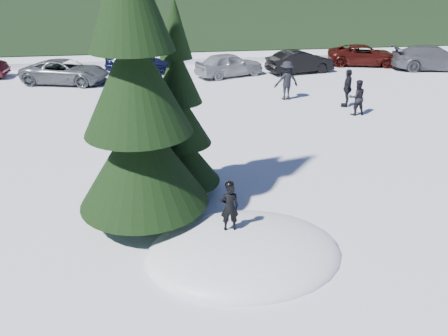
{
  "coord_description": "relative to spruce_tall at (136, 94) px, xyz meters",
  "views": [
    {
      "loc": [
        -1.72,
        -8.11,
        5.87
      ],
      "look_at": [
        -0.1,
        2.33,
        1.1
      ],
      "focal_mm": 35.0,
      "sensor_mm": 36.0,
      "label": 1
    }
  ],
  "objects": [
    {
      "name": "ground",
      "position": [
        2.2,
        -1.8,
        -3.32
      ],
      "size": [
        200.0,
        200.0,
        0.0
      ],
      "primitive_type": "plane",
      "color": "white",
      "rests_on": "ground"
    },
    {
      "name": "snow_mound",
      "position": [
        2.2,
        -1.8,
        -3.32
      ],
      "size": [
        4.48,
        3.52,
        0.96
      ],
      "primitive_type": "ellipsoid",
      "color": "white",
      "rests_on": "ground"
    },
    {
      "name": "spruce_tall",
      "position": [
        0.0,
        0.0,
        0.0
      ],
      "size": [
        3.2,
        3.2,
        8.6
      ],
      "color": "black",
      "rests_on": "ground"
    },
    {
      "name": "spruce_short",
      "position": [
        1.0,
        1.4,
        -1.22
      ],
      "size": [
        2.2,
        2.2,
        5.37
      ],
      "color": "black",
      "rests_on": "ground"
    },
    {
      "name": "child_skier",
      "position": [
        1.91,
        -1.49,
        -2.27
      ],
      "size": [
        0.43,
        0.29,
        1.15
      ],
      "primitive_type": "imported",
      "rotation": [
        0.0,
        0.0,
        3.11
      ],
      "color": "black",
      "rests_on": "snow_mound"
    },
    {
      "name": "adult_0",
      "position": [
        9.18,
        7.81,
        -2.54
      ],
      "size": [
        0.76,
        0.6,
        1.57
      ],
      "primitive_type": "imported",
      "rotation": [
        0.0,
        0.0,
        3.14
      ],
      "color": "black",
      "rests_on": "ground"
    },
    {
      "name": "adult_1",
      "position": [
        9.28,
        9.12,
        -2.44
      ],
      "size": [
        0.83,
        1.12,
        1.77
      ],
      "primitive_type": "imported",
      "rotation": [
        0.0,
        0.0,
        4.27
      ],
      "color": "black",
      "rests_on": "ground"
    },
    {
      "name": "adult_2",
      "position": [
        6.81,
        10.76,
        -2.37
      ],
      "size": [
        1.3,
        0.85,
        1.9
      ],
      "primitive_type": "imported",
      "rotation": [
        0.0,
        0.0,
        3.26
      ],
      "color": "black",
      "rests_on": "ground"
    },
    {
      "name": "car_2",
      "position": [
        -4.61,
        16.0,
        -2.65
      ],
      "size": [
        5.26,
        3.49,
        1.34
      ],
      "primitive_type": "imported",
      "rotation": [
        0.0,
        0.0,
        1.29
      ],
      "color": "#565B5F",
      "rests_on": "ground"
    },
    {
      "name": "car_3",
      "position": [
        -0.5,
        18.41,
        -2.69
      ],
      "size": [
        4.64,
        2.67,
        1.27
      ],
      "primitive_type": "imported",
      "rotation": [
        0.0,
        0.0,
        1.35
      ],
      "color": "black",
      "rests_on": "ground"
    },
    {
      "name": "car_4",
      "position": [
        4.88,
        16.42,
        -2.6
      ],
      "size": [
        4.53,
        3.06,
        1.43
      ],
      "primitive_type": "imported",
      "rotation": [
        0.0,
        0.0,
        1.93
      ],
      "color": "gray",
      "rests_on": "ground"
    },
    {
      "name": "car_5",
      "position": [
        9.43,
        16.7,
        -2.62
      ],
      "size": [
        4.44,
        2.31,
        1.39
      ],
      "primitive_type": "imported",
      "rotation": [
        0.0,
        0.0,
        1.78
      ],
      "color": "black",
      "rests_on": "ground"
    },
    {
      "name": "car_6",
      "position": [
        14.54,
        18.44,
        -2.65
      ],
      "size": [
        5.27,
        3.44,
        1.35
      ],
      "primitive_type": "imported",
      "rotation": [
        0.0,
        0.0,
        1.3
      ],
      "color": "#390D0A",
      "rests_on": "ground"
    },
    {
      "name": "car_7",
      "position": [
        18.23,
        16.32,
        -2.56
      ],
      "size": [
        5.54,
        3.1,
        1.52
      ],
      "primitive_type": "imported",
      "rotation": [
        0.0,
        0.0,
        1.38
      ],
      "color": "#54565C",
      "rests_on": "ground"
    }
  ]
}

